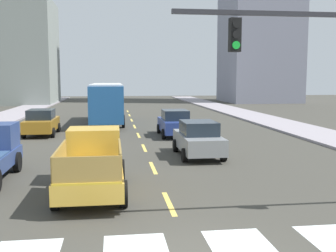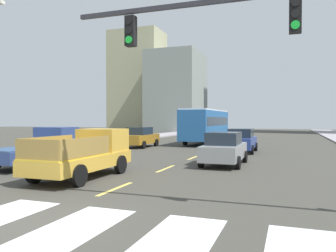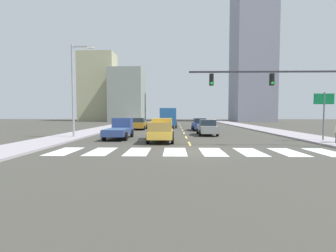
% 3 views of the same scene
% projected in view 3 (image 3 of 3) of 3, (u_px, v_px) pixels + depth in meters
% --- Properties ---
extents(ground_plane, '(160.00, 160.00, 0.00)m').
position_uv_depth(ground_plane, '(194.00, 152.00, 15.09)').
color(ground_plane, '#3F3D36').
extents(sidewalk_right, '(3.81, 110.00, 0.15)m').
position_uv_depth(sidewalk_right, '(269.00, 130.00, 32.77)').
color(sidewalk_right, '#989097').
rests_on(sidewalk_right, ground).
extents(sidewalk_left, '(3.81, 110.00, 0.15)m').
position_uv_depth(sidewalk_left, '(98.00, 130.00, 33.33)').
color(sidewalk_left, '#989097').
rests_on(sidewalk_left, ground).
extents(crosswalk_stripe_0, '(1.43, 3.30, 0.01)m').
position_uv_depth(crosswalk_stripe_0, '(65.00, 151.00, 15.28)').
color(crosswalk_stripe_0, silver).
rests_on(crosswalk_stripe_0, ground).
extents(crosswalk_stripe_1, '(1.43, 3.30, 0.01)m').
position_uv_depth(crosswalk_stripe_1, '(101.00, 151.00, 15.22)').
color(crosswalk_stripe_1, silver).
rests_on(crosswalk_stripe_1, ground).
extents(crosswalk_stripe_2, '(1.43, 3.30, 0.01)m').
position_uv_depth(crosswalk_stripe_2, '(138.00, 151.00, 15.17)').
color(crosswalk_stripe_2, silver).
rests_on(crosswalk_stripe_2, ground).
extents(crosswalk_stripe_3, '(1.43, 3.30, 0.01)m').
position_uv_depth(crosswalk_stripe_3, '(175.00, 152.00, 15.11)').
color(crosswalk_stripe_3, silver).
rests_on(crosswalk_stripe_3, ground).
extents(crosswalk_stripe_4, '(1.43, 3.30, 0.01)m').
position_uv_depth(crosswalk_stripe_4, '(212.00, 152.00, 15.06)').
color(crosswalk_stripe_4, silver).
rests_on(crosswalk_stripe_4, ground).
extents(crosswalk_stripe_5, '(1.43, 3.30, 0.01)m').
position_uv_depth(crosswalk_stripe_5, '(250.00, 152.00, 15.00)').
color(crosswalk_stripe_5, silver).
rests_on(crosswalk_stripe_5, ground).
extents(crosswalk_stripe_6, '(1.43, 3.30, 0.01)m').
position_uv_depth(crosswalk_stripe_6, '(288.00, 152.00, 14.95)').
color(crosswalk_stripe_6, silver).
rests_on(crosswalk_stripe_6, ground).
extents(crosswalk_stripe_7, '(1.43, 3.30, 0.01)m').
position_uv_depth(crosswalk_stripe_7, '(326.00, 152.00, 14.89)').
color(crosswalk_stripe_7, silver).
rests_on(crosswalk_stripe_7, ground).
extents(lane_dash_0, '(0.16, 2.40, 0.01)m').
position_uv_depth(lane_dash_0, '(189.00, 144.00, 19.08)').
color(lane_dash_0, '#E4C554').
rests_on(lane_dash_0, ground).
extents(lane_dash_1, '(0.16, 2.40, 0.01)m').
position_uv_depth(lane_dash_1, '(186.00, 137.00, 24.07)').
color(lane_dash_1, '#E4C554').
rests_on(lane_dash_1, ground).
extents(lane_dash_2, '(0.16, 2.40, 0.01)m').
position_uv_depth(lane_dash_2, '(184.00, 133.00, 29.06)').
color(lane_dash_2, '#E4C554').
rests_on(lane_dash_2, ground).
extents(lane_dash_3, '(0.16, 2.40, 0.01)m').
position_uv_depth(lane_dash_3, '(182.00, 130.00, 34.05)').
color(lane_dash_3, '#E4C554').
rests_on(lane_dash_3, ground).
extents(lane_dash_4, '(0.16, 2.40, 0.01)m').
position_uv_depth(lane_dash_4, '(181.00, 128.00, 39.04)').
color(lane_dash_4, '#E4C554').
rests_on(lane_dash_4, ground).
extents(lane_dash_5, '(0.16, 2.40, 0.01)m').
position_uv_depth(lane_dash_5, '(180.00, 126.00, 44.03)').
color(lane_dash_5, '#E4C554').
rests_on(lane_dash_5, ground).
extents(lane_dash_6, '(0.16, 2.40, 0.01)m').
position_uv_depth(lane_dash_6, '(180.00, 125.00, 49.02)').
color(lane_dash_6, '#E4C554').
rests_on(lane_dash_6, ground).
extents(lane_dash_7, '(0.16, 2.40, 0.01)m').
position_uv_depth(lane_dash_7, '(179.00, 124.00, 54.01)').
color(lane_dash_7, '#E4C554').
rests_on(lane_dash_7, ground).
extents(pickup_stakebed, '(2.18, 5.20, 1.96)m').
position_uv_depth(pickup_stakebed, '(161.00, 130.00, 20.92)').
color(pickup_stakebed, gold).
rests_on(pickup_stakebed, ground).
extents(pickup_dark, '(2.18, 5.20, 1.96)m').
position_uv_depth(pickup_dark, '(120.00, 129.00, 23.14)').
color(pickup_dark, navy).
rests_on(pickup_dark, ground).
extents(city_bus, '(2.72, 10.80, 3.32)m').
position_uv_depth(city_bus, '(169.00, 116.00, 41.33)').
color(city_bus, '#235A97').
rests_on(city_bus, ground).
extents(sedan_near_left, '(2.02, 4.40, 1.72)m').
position_uv_depth(sedan_near_left, '(207.00, 127.00, 26.25)').
color(sedan_near_left, gray).
rests_on(sedan_near_left, ground).
extents(sedan_mid, '(2.02, 4.40, 1.72)m').
position_uv_depth(sedan_mid, '(139.00, 124.00, 35.16)').
color(sedan_mid, '#A16E1D').
rests_on(sedan_mid, ground).
extents(sedan_near_right, '(2.02, 4.40, 1.72)m').
position_uv_depth(sedan_near_right, '(199.00, 124.00, 33.35)').
color(sedan_near_right, navy).
rests_on(sedan_near_right, ground).
extents(traffic_signal_gantry, '(10.83, 0.27, 6.00)m').
position_uv_depth(traffic_signal_gantry, '(289.00, 88.00, 16.97)').
color(traffic_signal_gantry, '#2D2D33').
rests_on(traffic_signal_gantry, ground).
extents(direction_sign_green, '(1.70, 0.12, 4.20)m').
position_uv_depth(direction_sign_green, '(324.00, 106.00, 20.11)').
color(direction_sign_green, slate).
rests_on(direction_sign_green, ground).
extents(streetlight_left, '(2.20, 0.28, 9.00)m').
position_uv_depth(streetlight_left, '(74.00, 87.00, 22.95)').
color(streetlight_left, gray).
rests_on(streetlight_left, ground).
extents(tower_tall_centre, '(10.80, 11.48, 46.68)m').
position_uv_depth(tower_tall_centre, '(252.00, 41.00, 69.07)').
color(tower_tall_centre, gray).
rests_on(tower_tall_centre, ground).
extents(block_mid_left, '(10.68, 7.56, 20.79)m').
position_uv_depth(block_mid_left, '(98.00, 87.00, 73.74)').
color(block_mid_left, tan).
rests_on(block_mid_left, ground).
extents(block_mid_right, '(9.32, 11.61, 15.06)m').
position_uv_depth(block_mid_right, '(128.00, 96.00, 70.32)').
color(block_mid_right, gray).
rests_on(block_mid_right, ground).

